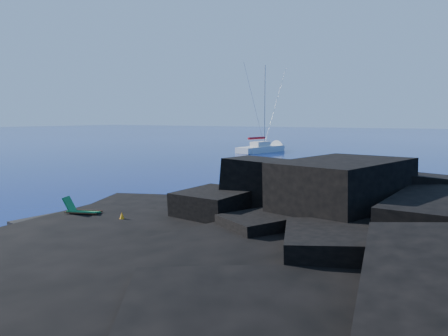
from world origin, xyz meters
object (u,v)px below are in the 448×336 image
object	(u,v)px
deck_chair	(84,207)
sunbather	(128,213)
sailboat	(262,152)
marker_cone	(122,218)

from	to	relation	value
deck_chair	sunbather	distance (m)	2.04
sailboat	sunbather	world-z (taller)	sailboat
sunbather	marker_cone	world-z (taller)	marker_cone
deck_chair	sailboat	bearing A→B (deg)	85.20
sailboat	sunbather	bearing A→B (deg)	-61.45
sailboat	marker_cone	xyz separation A→B (m)	(14.82, -43.67, 0.65)
deck_chair	marker_cone	world-z (taller)	deck_chair
sailboat	deck_chair	xyz separation A→B (m)	(12.51, -43.78, 0.92)
sunbather	deck_chair	bearing A→B (deg)	-160.98
marker_cone	sunbather	bearing A→B (deg)	125.65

